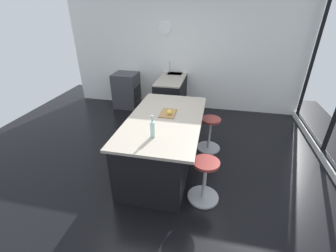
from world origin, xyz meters
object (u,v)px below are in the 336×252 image
oven_range (127,90)px  water_bottle (152,129)px  stool_middle (204,181)px  apple_yellow (170,112)px  kitchen_island (162,142)px  stool_by_window (209,135)px  cutting_board (168,113)px

oven_range → water_bottle: size_ratio=2.85×
stool_middle → apple_yellow: (-0.76, -0.65, 0.64)m
kitchen_island → stool_by_window: size_ratio=3.28×
cutting_board → water_bottle: water_bottle is taller
cutting_board → water_bottle: 0.78m
kitchen_island → water_bottle: (0.59, 0.02, 0.56)m
apple_yellow → oven_range: bearing=-144.0°
kitchen_island → cutting_board: size_ratio=5.75×
kitchen_island → water_bottle: size_ratio=6.63×
oven_range → kitchen_island: oven_range is taller
oven_range → water_bottle: (2.93, 1.54, 0.56)m
oven_range → apple_yellow: 2.80m
stool_by_window → water_bottle: bearing=-30.3°
stool_middle → kitchen_island: bearing=-131.2°
cutting_board → stool_middle: bearing=39.7°
stool_by_window → cutting_board: 1.03m
apple_yellow → water_bottle: water_bottle is taller
stool_by_window → stool_middle: size_ratio=1.00×
oven_range → apple_yellow: apple_yellow is taller
stool_by_window → stool_middle: (1.31, 0.00, 0.00)m
kitchen_island → stool_by_window: (-0.65, 0.75, -0.15)m
kitchen_island → cutting_board: (-0.17, 0.06, 0.45)m
stool_by_window → apple_yellow: (0.55, -0.65, 0.64)m
oven_range → cutting_board: cutting_board is taller
stool_middle → cutting_board: size_ratio=1.76×
cutting_board → water_bottle: size_ratio=1.15×
stool_middle → stool_by_window: bearing=180.0°
stool_by_window → apple_yellow: 1.07m
oven_range → kitchen_island: bearing=33.1°
stool_middle → cutting_board: cutting_board is taller
stool_middle → water_bottle: bearing=-94.6°
kitchen_island → stool_middle: kitchen_island is taller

